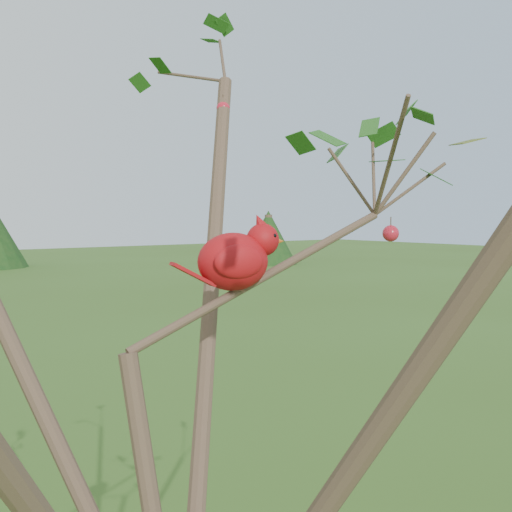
{
  "coord_description": "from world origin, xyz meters",
  "views": [
    {
      "loc": [
        -0.57,
        -0.95,
        2.2
      ],
      "look_at": [
        0.22,
        0.07,
        2.12
      ],
      "focal_mm": 45.0,
      "sensor_mm": 36.0,
      "label": 1
    }
  ],
  "objects": [
    {
      "name": "crabapple_tree",
      "position": [
        0.03,
        -0.02,
        2.12
      ],
      "size": [
        2.35,
        2.05,
        2.95
      ],
      "color": "#4A3427",
      "rests_on": "ground"
    },
    {
      "name": "cardinal",
      "position": [
        0.18,
        0.08,
        2.11
      ],
      "size": [
        0.24,
        0.14,
        0.17
      ],
      "rotation": [
        0.0,
        0.0,
        -0.23
      ],
      "color": "#AA0E12",
      "rests_on": "ground"
    }
  ]
}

